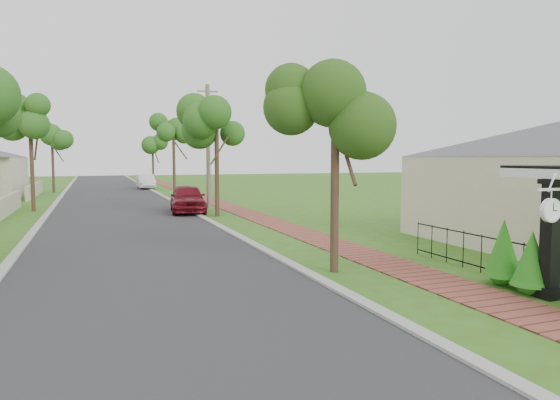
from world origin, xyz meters
TOP-DOWN VIEW (x-y plane):
  - ground at (0.00, 0.00)m, footprint 160.00×160.00m
  - road at (-3.00, 20.00)m, footprint 7.00×120.00m
  - kerb_right at (0.65, 20.00)m, footprint 0.30×120.00m
  - kerb_left at (-6.65, 20.00)m, footprint 0.30×120.00m
  - sidewalk at (3.25, 20.00)m, footprint 1.50×120.00m
  - porch_post at (4.55, -1.00)m, footprint 0.48×0.48m
  - picket_fence at (4.90, -0.00)m, footprint 0.03×8.02m
  - street_trees at (-2.87, 26.84)m, footprint 10.70×37.65m
  - parked_car_red at (0.40, 18.25)m, footprint 2.29×4.61m
  - parked_car_white at (0.40, 40.51)m, footprint 1.48×4.21m
  - near_tree at (1.42, 2.77)m, footprint 1.95×1.95m
  - utility_pole at (1.92, 19.84)m, footprint 1.20×0.24m
  - station_clock at (4.05, -1.40)m, footprint 0.80×0.13m

SIDE VIEW (x-z plane):
  - ground at x=0.00m, z-range 0.00..0.00m
  - road at x=-3.00m, z-range -0.01..0.01m
  - kerb_right at x=0.65m, z-range -0.05..0.05m
  - kerb_left at x=-6.65m, z-range -0.05..0.05m
  - sidewalk at x=3.25m, z-range -0.01..0.01m
  - picket_fence at x=4.90m, z-range 0.03..1.03m
  - parked_car_white at x=0.40m, z-range 0.00..1.39m
  - parked_car_red at x=0.40m, z-range 0.00..1.51m
  - porch_post at x=4.55m, z-range -0.14..2.38m
  - station_clock at x=4.05m, z-range 1.61..2.29m
  - utility_pole at x=1.92m, z-range 0.06..7.20m
  - near_tree at x=1.42m, z-range 1.47..6.47m
  - street_trees at x=-2.87m, z-range 1.59..7.48m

